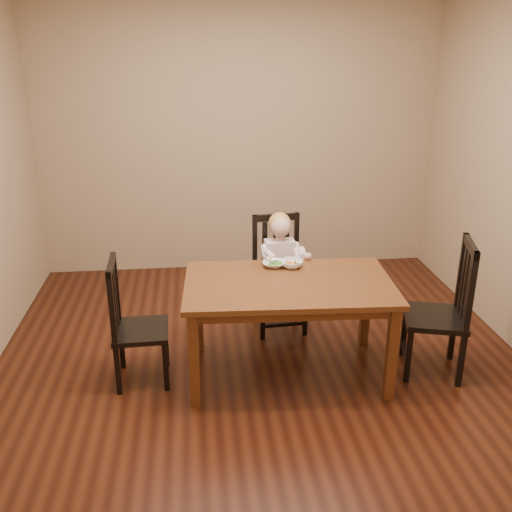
{
  "coord_description": "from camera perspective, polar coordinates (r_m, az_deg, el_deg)",
  "views": [
    {
      "loc": [
        -0.45,
        -3.74,
        2.28
      ],
      "look_at": [
        -0.01,
        0.25,
        0.76
      ],
      "focal_mm": 40.0,
      "sensor_mm": 36.0,
      "label": 1
    }
  ],
  "objects": [
    {
      "name": "bowl_peas",
      "position": [
        4.2,
        1.79,
        -0.8
      ],
      "size": [
        0.19,
        0.19,
        0.04
      ],
      "primitive_type": "imported",
      "rotation": [
        0.0,
        0.0,
        -0.19
      ],
      "color": "white",
      "rests_on": "dining_table"
    },
    {
      "name": "bowl_veg",
      "position": [
        4.2,
        3.59,
        -0.78
      ],
      "size": [
        0.21,
        0.21,
        0.05
      ],
      "primitive_type": "imported",
      "rotation": [
        0.0,
        0.0,
        -0.38
      ],
      "color": "white",
      "rests_on": "dining_table"
    },
    {
      "name": "fork",
      "position": [
        4.17,
        1.27,
        -0.6
      ],
      "size": [
        0.09,
        0.09,
        0.05
      ],
      "rotation": [
        0.0,
        0.0,
        0.82
      ],
      "color": "silver",
      "rests_on": "bowl_peas"
    },
    {
      "name": "chair_child",
      "position": [
        4.74,
        2.26,
        -1.96
      ],
      "size": [
        0.44,
        0.42,
        0.95
      ],
      "rotation": [
        0.0,
        0.0,
        3.22
      ],
      "color": "black",
      "rests_on": "room"
    },
    {
      "name": "toddler",
      "position": [
        4.64,
        2.41,
        -0.58
      ],
      "size": [
        0.34,
        0.42,
        0.54
      ],
      "primitive_type": null,
      "rotation": [
        0.0,
        0.0,
        3.22
      ],
      "color": "white",
      "rests_on": "chair_child"
    },
    {
      "name": "room",
      "position": [
        3.88,
        0.62,
        6.83
      ],
      "size": [
        4.01,
        4.01,
        2.71
      ],
      "color": "#3D1A0D",
      "rests_on": "ground"
    },
    {
      "name": "chair_left",
      "position": [
        4.07,
        -12.14,
        -6.71
      ],
      "size": [
        0.39,
        0.41,
        0.91
      ],
      "rotation": [
        0.0,
        0.0,
        -1.54
      ],
      "color": "black",
      "rests_on": "room"
    },
    {
      "name": "dining_table",
      "position": [
        3.99,
        3.27,
        -3.7
      ],
      "size": [
        1.48,
        0.93,
        0.72
      ],
      "rotation": [
        0.0,
        0.0,
        -0.05
      ],
      "color": "#482A10",
      "rests_on": "room"
    },
    {
      "name": "chair_right",
      "position": [
        4.28,
        18.19,
        -5.25
      ],
      "size": [
        0.52,
        0.53,
        1.01
      ],
      "rotation": [
        0.0,
        0.0,
        1.3
      ],
      "color": "black",
      "rests_on": "room"
    }
  ]
}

